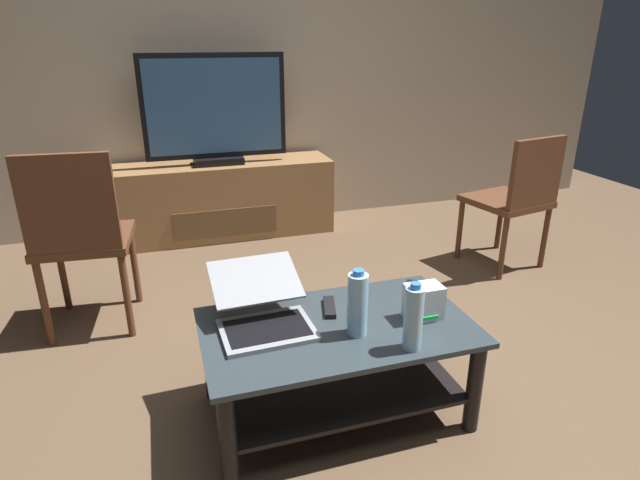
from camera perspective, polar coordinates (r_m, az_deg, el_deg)
ground_plane at (r=2.29m, az=5.49°, el=-17.49°), size 7.68×7.68×0.00m
back_wall at (r=4.21m, az=-8.03°, el=20.79°), size 6.40×0.12×2.80m
coffee_table at (r=2.09m, az=1.86°, el=-12.30°), size 1.03×0.60×0.41m
media_cabinet at (r=4.02m, az=-10.77°, el=4.36°), size 1.67×0.42×0.56m
television at (r=3.86m, az=-11.40°, el=13.56°), size 1.01×0.20×0.77m
dining_chair at (r=3.54m, az=20.72°, el=4.59°), size 0.52×0.52×0.87m
side_chair at (r=2.80m, az=-24.78°, el=0.70°), size 0.48×0.48×0.95m
laptop at (r=2.01m, az=-6.35°, el=-7.51°), size 0.36×0.44×0.19m
router_box at (r=2.07m, az=11.24°, el=-6.64°), size 0.14×0.10×0.14m
water_bottle_near at (r=1.91m, az=4.13°, el=-7.00°), size 0.08×0.08×0.26m
water_bottle_far at (r=1.85m, az=10.17°, el=-8.40°), size 0.07×0.07×0.25m
cell_phone at (r=2.31m, az=10.23°, el=-5.17°), size 0.13×0.16×0.01m
tv_remote at (r=2.11m, az=1.04°, el=-7.36°), size 0.08×0.17×0.02m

